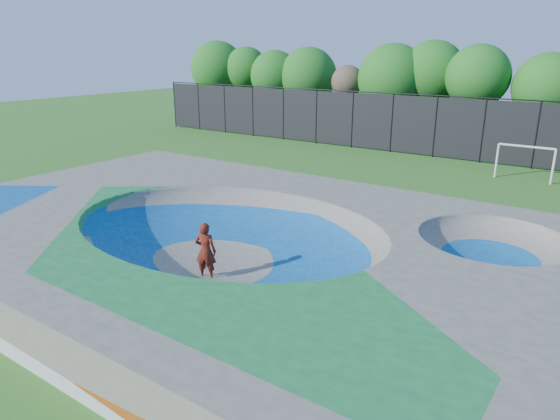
% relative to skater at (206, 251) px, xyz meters
% --- Properties ---
extents(ground, '(120.00, 120.00, 0.00)m').
position_rel_skater_xyz_m(ground, '(-0.20, 1.25, -0.93)').
color(ground, '#29611B').
rests_on(ground, ground).
extents(skate_deck, '(22.00, 14.00, 1.50)m').
position_rel_skater_xyz_m(skate_deck, '(-0.20, 1.25, -0.18)').
color(skate_deck, gray).
rests_on(skate_deck, ground).
extents(skater, '(0.79, 0.65, 1.85)m').
position_rel_skater_xyz_m(skater, '(0.00, 0.00, 0.00)').
color(skater, '#B02B0E').
rests_on(skater, ground).
extents(skateboard, '(0.79, 0.56, 0.05)m').
position_rel_skater_xyz_m(skateboard, '(0.00, 0.00, -0.90)').
color(skateboard, black).
rests_on(skateboard, ground).
extents(soccer_goal, '(2.93, 0.12, 1.93)m').
position_rel_skater_xyz_m(soccer_goal, '(5.85, 18.87, 0.41)').
color(soccer_goal, silver).
rests_on(soccer_goal, ground).
extents(fence, '(48.09, 0.09, 4.04)m').
position_rel_skater_xyz_m(fence, '(-0.20, 22.25, 1.17)').
color(fence, black).
rests_on(fence, ground).
extents(treeline, '(52.43, 6.46, 8.52)m').
position_rel_skater_xyz_m(treeline, '(1.76, 27.34, 4.00)').
color(treeline, '#4B3A25').
rests_on(treeline, ground).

